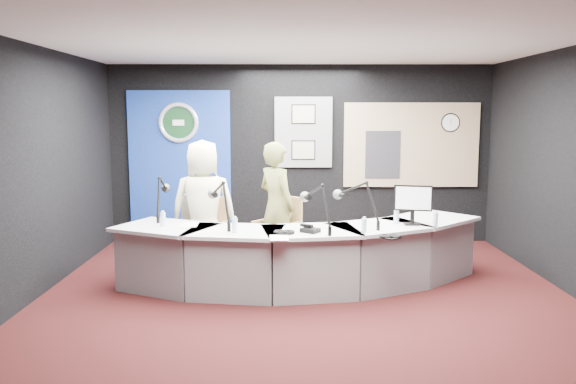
{
  "coord_description": "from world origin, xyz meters",
  "views": [
    {
      "loc": [
        -0.23,
        -6.12,
        2.05
      ],
      "look_at": [
        -0.2,
        0.8,
        1.1
      ],
      "focal_mm": 36.0,
      "sensor_mm": 36.0,
      "label": 1
    }
  ],
  "objects_px": {
    "armchair_left": "(204,238)",
    "armchair_right": "(277,233)",
    "person_woman": "(277,207)",
    "broadcast_desk": "(301,255)",
    "person_man": "(204,206)"
  },
  "relations": [
    {
      "from": "armchair_right",
      "to": "person_man",
      "type": "distance_m",
      "value": 1.01
    },
    {
      "from": "person_man",
      "to": "person_woman",
      "type": "xyz_separation_m",
      "value": [
        0.94,
        0.06,
        -0.01
      ]
    },
    {
      "from": "broadcast_desk",
      "to": "person_man",
      "type": "distance_m",
      "value": 1.48
    },
    {
      "from": "armchair_right",
      "to": "person_man",
      "type": "height_order",
      "value": "person_man"
    },
    {
      "from": "armchair_left",
      "to": "armchair_right",
      "type": "xyz_separation_m",
      "value": [
        0.94,
        0.06,
        0.06
      ]
    },
    {
      "from": "armchair_right",
      "to": "person_man",
      "type": "relative_size",
      "value": 0.58
    },
    {
      "from": "broadcast_desk",
      "to": "armchair_left",
      "type": "distance_m",
      "value": 1.4
    },
    {
      "from": "person_woman",
      "to": "armchair_left",
      "type": "bearing_deg",
      "value": 53.69
    },
    {
      "from": "person_man",
      "to": "person_woman",
      "type": "relative_size",
      "value": 1.02
    },
    {
      "from": "armchair_right",
      "to": "person_woman",
      "type": "relative_size",
      "value": 0.59
    },
    {
      "from": "person_woman",
      "to": "broadcast_desk",
      "type": "bearing_deg",
      "value": 162.03
    },
    {
      "from": "broadcast_desk",
      "to": "armchair_right",
      "type": "height_order",
      "value": "armchair_right"
    },
    {
      "from": "armchair_left",
      "to": "armchair_right",
      "type": "bearing_deg",
      "value": 18.74
    },
    {
      "from": "person_man",
      "to": "person_woman",
      "type": "height_order",
      "value": "person_man"
    },
    {
      "from": "broadcast_desk",
      "to": "person_woman",
      "type": "bearing_deg",
      "value": 112.25
    }
  ]
}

